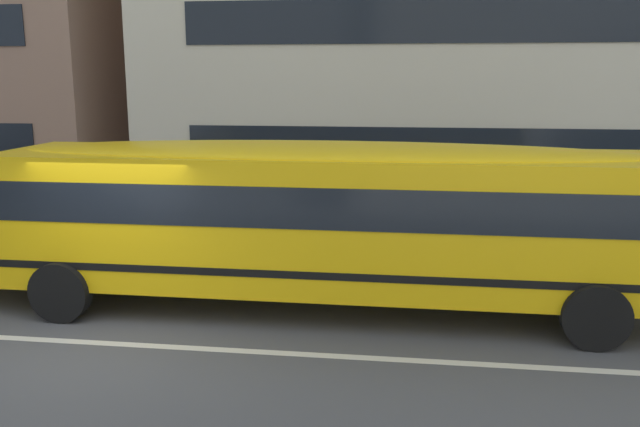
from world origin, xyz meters
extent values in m
plane|color=#4C4C4F|center=(0.00, 0.00, 0.00)|extent=(400.00, 400.00, 0.00)
cube|color=gray|center=(0.00, 7.48, 0.01)|extent=(120.00, 3.00, 0.01)
cube|color=silver|center=(0.00, 0.00, 0.00)|extent=(110.00, 0.16, 0.01)
cube|color=yellow|center=(3.11, 1.94, 1.52)|extent=(10.46, 2.40, 2.09)
cube|color=black|center=(3.11, 1.94, 1.90)|extent=(9.83, 2.44, 0.61)
cube|color=black|center=(3.11, 1.94, 0.90)|extent=(10.48, 2.43, 0.11)
ellipsoid|color=yellow|center=(3.11, 1.94, 2.57)|extent=(10.04, 2.21, 0.34)
cylinder|color=red|center=(-0.24, 3.31, 1.42)|extent=(0.42, 0.42, 0.03)
cylinder|color=black|center=(-0.87, 0.76, 0.48)|extent=(0.95, 0.27, 0.95)
cylinder|color=black|center=(-0.87, 3.14, 0.48)|extent=(0.95, 0.27, 0.95)
cylinder|color=black|center=(7.08, 0.74, 0.48)|extent=(0.95, 0.27, 0.95)
cylinder|color=black|center=(7.08, 3.12, 0.48)|extent=(0.95, 0.27, 0.95)
cube|color=black|center=(7.66, 8.96, 1.92)|extent=(18.27, 0.04, 1.10)
cube|color=black|center=(7.66, 8.96, 5.12)|extent=(18.27, 0.04, 1.10)
camera|label=1|loc=(4.46, -8.48, 3.75)|focal=37.40mm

